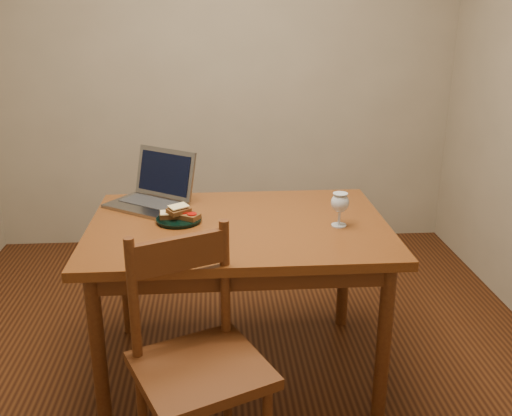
{
  "coord_description": "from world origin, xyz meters",
  "views": [
    {
      "loc": [
        -0.06,
        -2.35,
        1.63
      ],
      "look_at": [
        0.11,
        0.0,
        0.8
      ],
      "focal_mm": 40.0,
      "sensor_mm": 36.0,
      "label": 1
    }
  ],
  "objects": [
    {
      "name": "milk_glass",
      "position": [
        0.46,
        -0.08,
        0.82
      ],
      "size": [
        0.08,
        0.08,
        0.15
      ],
      "primitive_type": null,
      "color": "white",
      "rests_on": "table"
    },
    {
      "name": "sandwich_tomato",
      "position": [
        -0.19,
        0.01,
        0.77
      ],
      "size": [
        0.12,
        0.11,
        0.03
      ],
      "primitive_type": null,
      "rotation": [
        0.0,
        0.0,
        -0.58
      ],
      "color": "#381E0C",
      "rests_on": "plate"
    },
    {
      "name": "back_wall",
      "position": [
        0.0,
        1.61,
        1.3
      ],
      "size": [
        3.2,
        0.02,
        2.6
      ],
      "primitive_type": "cube",
      "color": "gray",
      "rests_on": "floor"
    },
    {
      "name": "laptop",
      "position": [
        -0.36,
        0.29,
        0.81
      ],
      "size": [
        0.46,
        0.45,
        0.25
      ],
      "rotation": [
        0.0,
        0.0,
        -0.62
      ],
      "color": "slate",
      "rests_on": "table"
    },
    {
      "name": "floor",
      "position": [
        0.0,
        0.0,
        -0.01
      ],
      "size": [
        3.2,
        3.2,
        0.02
      ],
      "primitive_type": "cube",
      "color": "black",
      "rests_on": "ground"
    },
    {
      "name": "front_wall",
      "position": [
        0.0,
        -1.61,
        1.3
      ],
      "size": [
        3.2,
        0.02,
        2.6
      ],
      "primitive_type": "cube",
      "color": "gray",
      "rests_on": "floor"
    },
    {
      "name": "table",
      "position": [
        0.03,
        -0.02,
        0.65
      ],
      "size": [
        1.3,
        0.9,
        0.74
      ],
      "color": "#4F250D",
      "rests_on": "floor"
    },
    {
      "name": "plate",
      "position": [
        -0.23,
        0.01,
        0.75
      ],
      "size": [
        0.2,
        0.2,
        0.02
      ],
      "primitive_type": "cylinder",
      "color": "black",
      "rests_on": "table"
    },
    {
      "name": "sandwich_cheese",
      "position": [
        -0.26,
        0.02,
        0.77
      ],
      "size": [
        0.1,
        0.06,
        0.03
      ],
      "primitive_type": null,
      "rotation": [
        0.0,
        0.0,
        0.05
      ],
      "color": "#381E0C",
      "rests_on": "plate"
    },
    {
      "name": "sandwich_top",
      "position": [
        -0.23,
        0.02,
        0.8
      ],
      "size": [
        0.11,
        0.11,
        0.03
      ],
      "primitive_type": null,
      "rotation": [
        0.0,
        0.0,
        0.69
      ],
      "color": "#381E0C",
      "rests_on": "plate"
    },
    {
      "name": "chair",
      "position": [
        -0.14,
        -0.64,
        0.5
      ],
      "size": [
        0.56,
        0.55,
        0.46
      ],
      "rotation": [
        0.0,
        0.0,
        0.42
      ],
      "color": "#431E0D",
      "rests_on": "floor"
    }
  ]
}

